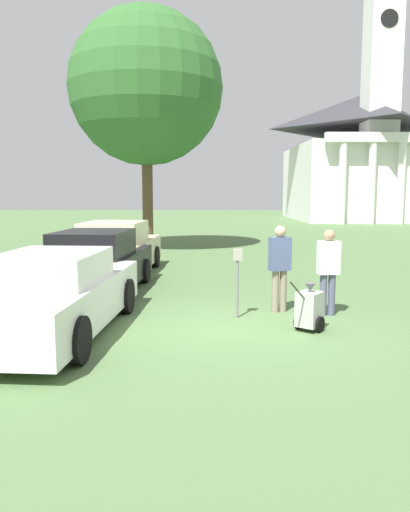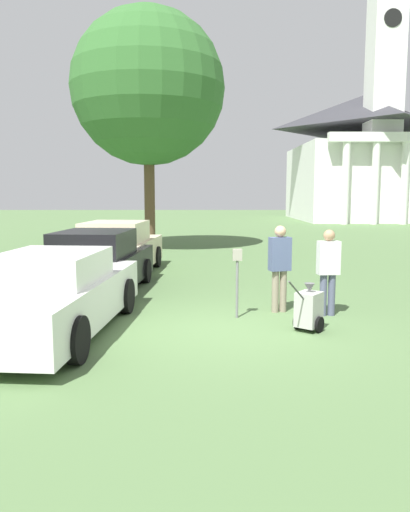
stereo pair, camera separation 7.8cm
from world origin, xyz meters
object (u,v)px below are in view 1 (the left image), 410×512
object	(u,v)px
parked_car_cream	(116,250)
person_worker	(280,263)
parked_car_black	(96,265)
equipment_cart	(309,309)
parking_meter	(238,270)
parked_car_white	(56,295)
person_supervisor	(328,267)
church	(360,152)

from	to	relation	value
parked_car_cream	person_worker	world-z (taller)	person_worker
parked_car_black	equipment_cart	world-z (taller)	parked_car_black
parked_car_black	parking_meter	xyz separation A→B (m)	(3.17, -2.29, 0.24)
parked_car_white	person_supervisor	bearing A→B (deg)	18.69
parked_car_cream	equipment_cart	xyz separation A→B (m)	(4.36, -6.06, -0.33)
person_supervisor	church	size ratio (longest dim) A/B	0.07
parked_car_cream	person_supervisor	distance (m)	7.02
parked_car_black	person_supervisor	size ratio (longest dim) A/B	2.96
person_worker	person_supervisor	xyz separation A→B (m)	(0.90, -0.30, -0.04)
person_worker	church	xyz separation A→B (m)	(12.51, 34.22, 4.86)
parking_meter	person_worker	size ratio (longest dim) A/B	0.76
parked_car_black	church	bearing A→B (deg)	67.74
parking_meter	equipment_cart	distance (m)	1.60
person_worker	person_supervisor	world-z (taller)	person_worker
parked_car_cream	person_worker	size ratio (longest dim) A/B	2.88
person_worker	church	world-z (taller)	church
parked_car_cream	parking_meter	distance (m)	6.04
parked_car_white	church	size ratio (longest dim) A/B	0.21
equipment_cart	parked_car_cream	bearing A→B (deg)	163.82
parked_car_black	person_supervisor	distance (m)	5.40
parked_car_white	parking_meter	xyz separation A→B (m)	(3.17, 1.06, 0.26)
parked_car_cream	parking_meter	world-z (taller)	parked_car_cream
parked_car_black	person_supervisor	xyz separation A→B (m)	(4.96, -2.12, 0.27)
parked_car_white	parked_car_cream	bearing A→B (deg)	94.83
parked_car_white	church	distance (m)	39.73
parked_car_black	church	size ratio (longest dim) A/B	0.21
parked_car_white	parking_meter	world-z (taller)	parked_car_white
parked_car_cream	person_supervisor	size ratio (longest dim) A/B	2.97
parking_meter	equipment_cart	bearing A→B (deg)	-37.78
parked_car_black	person_supervisor	bearing A→B (deg)	-18.34
parked_car_white	person_supervisor	world-z (taller)	person_supervisor
parked_car_white	parked_car_cream	size ratio (longest dim) A/B	0.99
parked_car_cream	equipment_cart	bearing A→B (deg)	-49.42
church	parked_car_cream	bearing A→B (deg)	-119.28
parking_meter	person_supervisor	bearing A→B (deg)	5.30
parked_car_black	parked_car_cream	bearing A→B (deg)	94.82
parked_car_black	parked_car_cream	world-z (taller)	parked_car_cream
parking_meter	person_worker	bearing A→B (deg)	27.76
parked_car_black	person_worker	world-z (taller)	person_worker
person_worker	equipment_cart	world-z (taller)	person_worker
parked_car_white	equipment_cart	xyz separation A→B (m)	(4.36, 0.14, -0.28)
parked_car_white	parking_meter	size ratio (longest dim) A/B	3.72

